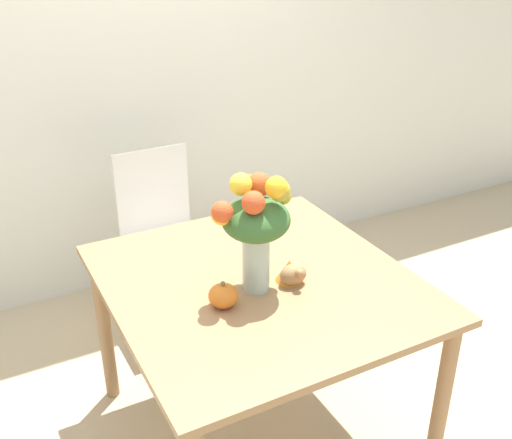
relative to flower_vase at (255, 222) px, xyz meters
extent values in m
plane|color=tan|center=(0.04, 0.05, -1.05)|extent=(12.00, 12.00, 0.00)
cube|color=silver|center=(0.04, 1.57, 0.30)|extent=(8.00, 0.06, 2.70)
cube|color=#9E754C|center=(0.04, 0.05, -0.29)|extent=(1.11, 1.17, 0.03)
cylinder|color=#9E754C|center=(0.53, -0.48, -0.67)|extent=(0.06, 0.06, 0.75)
cylinder|color=#9E754C|center=(-0.45, 0.58, -0.67)|extent=(0.06, 0.06, 0.75)
cylinder|color=#9E754C|center=(0.53, 0.58, -0.67)|extent=(0.06, 0.06, 0.75)
cylinder|color=#B2CCBC|center=(0.00, 0.00, -0.15)|extent=(0.10, 0.10, 0.23)
cylinder|color=silver|center=(0.00, 0.00, -0.21)|extent=(0.09, 0.09, 0.12)
cylinder|color=#38662D|center=(0.02, 0.00, -0.12)|extent=(0.00, 0.01, 0.28)
cylinder|color=#38662D|center=(0.01, 0.02, -0.12)|extent=(0.01, 0.01, 0.28)
cylinder|color=#38662D|center=(-0.01, 0.01, -0.12)|extent=(0.01, 0.01, 0.28)
cylinder|color=#38662D|center=(-0.01, -0.01, -0.12)|extent=(0.01, 0.01, 0.28)
cylinder|color=#38662D|center=(0.01, -0.02, -0.12)|extent=(0.01, 0.01, 0.28)
ellipsoid|color=#38662D|center=(0.00, 0.00, 0.01)|extent=(0.24, 0.24, 0.15)
sphere|color=yellow|center=(-0.12, 0.02, 0.05)|extent=(0.08, 0.08, 0.08)
sphere|color=#D64C23|center=(-0.04, -0.06, 0.11)|extent=(0.08, 0.08, 0.08)
sphere|color=#AD9E33|center=(0.13, 0.03, 0.06)|extent=(0.06, 0.06, 0.06)
sphere|color=#AD9E33|center=(0.07, -0.05, 0.13)|extent=(0.08, 0.08, 0.08)
sphere|color=yellow|center=(0.05, -0.06, 0.14)|extent=(0.08, 0.08, 0.08)
sphere|color=orange|center=(0.03, 0.08, 0.10)|extent=(0.08, 0.08, 0.08)
sphere|color=#D64C23|center=(0.05, 0.06, 0.11)|extent=(0.09, 0.09, 0.09)
sphere|color=yellow|center=(-0.04, 0.03, 0.14)|extent=(0.08, 0.08, 0.08)
sphere|color=#D64C23|center=(-0.13, -0.02, 0.08)|extent=(0.07, 0.07, 0.07)
ellipsoid|color=orange|center=(-0.15, -0.05, -0.23)|extent=(0.11, 0.11, 0.08)
cylinder|color=brown|center=(-0.15, -0.05, -0.18)|extent=(0.01, 0.01, 0.02)
ellipsoid|color=#A87A4C|center=(0.14, -0.04, -0.23)|extent=(0.11, 0.08, 0.08)
cone|color=orange|center=(0.14, -0.01, -0.23)|extent=(0.11, 0.11, 0.09)
sphere|color=#A87A4C|center=(0.14, -0.08, -0.20)|extent=(0.03, 0.03, 0.03)
cube|color=white|center=(0.01, 0.96, -0.61)|extent=(0.43, 0.43, 0.02)
cylinder|color=white|center=(-0.16, 0.79, -0.84)|extent=(0.04, 0.04, 0.42)
cylinder|color=white|center=(0.18, 0.80, -0.84)|extent=(0.04, 0.04, 0.42)
cylinder|color=white|center=(-0.17, 1.13, -0.84)|extent=(0.04, 0.04, 0.42)
cylinder|color=white|center=(0.17, 1.14, -0.84)|extent=(0.04, 0.04, 0.42)
cube|color=white|center=(0.00, 1.17, -0.35)|extent=(0.40, 0.02, 0.51)
camera|label=1|loc=(-0.88, -1.66, 0.93)|focal=42.00mm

